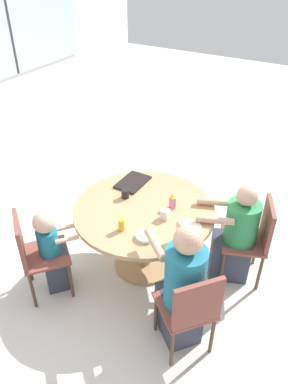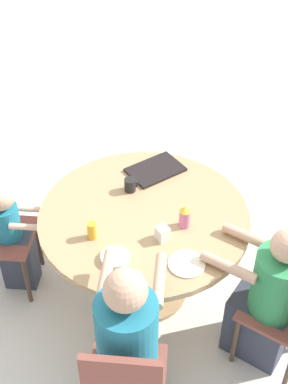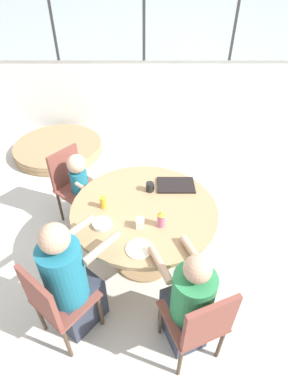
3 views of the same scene
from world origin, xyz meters
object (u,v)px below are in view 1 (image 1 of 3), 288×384
person_man_blue_shirt (235,237)px  juice_glass (121,225)px  milk_carton_small (165,214)px  person_toddler (52,251)px  person_woman_green_shirt (182,290)px  chair_for_toddler (34,250)px  chair_for_man_blue_shirt (255,235)px  bowl_white_shallow (145,236)px  sippy_cup (173,201)px  chair_for_woman_green_shirt (191,308)px  coffee_mug (125,193)px

person_man_blue_shirt → juice_glass: person_man_blue_shirt is taller
milk_carton_small → person_toddler: bearing=129.1°
person_woman_green_shirt → chair_for_toddler: bearing=140.1°
chair_for_toddler → person_man_blue_shirt: 1.83m
person_man_blue_shirt → juice_glass: bearing=108.3°
chair_for_man_blue_shirt → bowl_white_shallow: chair_for_man_blue_shirt is taller
juice_glass → bowl_white_shallow: 0.23m
sippy_cup → bowl_white_shallow: size_ratio=0.94×
chair_for_toddler → person_toddler: bearing=90.0°
bowl_white_shallow → juice_glass: bearing=93.8°
chair_for_woman_green_shirt → person_man_blue_shirt: (0.98, -0.01, -0.05)m
juice_glass → sippy_cup: bearing=-24.4°
milk_carton_small → coffee_mug: bearing=79.2°
chair_for_man_blue_shirt → person_woman_green_shirt: size_ratio=0.74×
person_woman_green_shirt → juice_glass: person_woman_green_shirt is taller
chair_for_woman_green_shirt → coffee_mug: (0.71, 1.03, 0.24)m
chair_for_woman_green_shirt → juice_glass: (0.29, 0.80, 0.25)m
sippy_cup → chair_for_woman_green_shirt: bearing=-144.4°
coffee_mug → chair_for_woman_green_shirt: bearing=-124.7°
coffee_mug → bowl_white_shallow: bearing=-131.4°
chair_for_man_blue_shirt → milk_carton_small: size_ratio=9.64×
chair_for_woman_green_shirt → person_toddler: size_ratio=0.97×
person_toddler → milk_carton_small: person_toddler is taller
chair_for_man_blue_shirt → juice_glass: chair_for_man_blue_shirt is taller
chair_for_toddler → juice_glass: size_ratio=7.82×
bowl_white_shallow → chair_for_woman_green_shirt: bearing=-118.5°
chair_for_toddler → person_toddler: 0.17m
juice_glass → chair_for_man_blue_shirt: bearing=-52.1°
chair_for_woman_green_shirt → person_toddler: bearing=130.5°
chair_for_toddler → juice_glass: (0.43, -0.64, 0.25)m
coffee_mug → person_woman_green_shirt: bearing=-124.0°
chair_for_woman_green_shirt → chair_for_toddler: bearing=135.1°
sippy_cup → juice_glass: sippy_cup is taller
bowl_white_shallow → person_man_blue_shirt: bearing=-40.8°
coffee_mug → sippy_cup: bearing=-79.8°
person_woman_green_shirt → person_man_blue_shirt: person_woman_green_shirt is taller
chair_for_man_blue_shirt → person_man_blue_shirt: size_ratio=0.84×
chair_for_woman_green_shirt → chair_for_toddler: 1.45m
person_toddler → coffee_mug: bearing=106.2°
person_toddler → juice_glass: size_ratio=8.07×
person_man_blue_shirt → juice_glass: size_ratio=9.36×
chair_for_woman_green_shirt → milk_carton_small: 0.87m
chair_for_woman_green_shirt → person_toddler: (-0.02, 1.34, -0.07)m
milk_carton_small → chair_for_toddler: bearing=130.6°
person_woman_green_shirt → person_toddler: bearing=135.5°
person_woman_green_shirt → coffee_mug: person_woman_green_shirt is taller
person_man_blue_shirt → milk_carton_small: 0.72m
chair_for_toddler → coffee_mug: chair_for_toddler is taller
chair_for_toddler → sippy_cup: 1.31m
sippy_cup → person_man_blue_shirt: bearing=-72.5°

